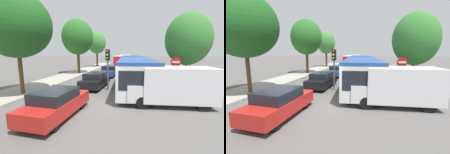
% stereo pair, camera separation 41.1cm
% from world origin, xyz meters
% --- Properties ---
extents(ground_plane, '(200.00, 200.00, 0.00)m').
position_xyz_m(ground_plane, '(0.00, 0.00, 0.00)').
color(ground_plane, '#565451').
extents(kerb_strip_left, '(3.20, 37.05, 0.14)m').
position_xyz_m(kerb_strip_left, '(-6.98, 13.53, 0.07)').
color(kerb_strip_left, '#9E998E').
rests_on(kerb_strip_left, ground).
extents(articulated_bus, '(4.29, 17.79, 2.62)m').
position_xyz_m(articulated_bus, '(1.58, 8.79, 1.51)').
color(articulated_bus, silver).
rests_on(articulated_bus, ground).
extents(city_bus_rear, '(2.80, 11.18, 2.39)m').
position_xyz_m(city_bus_rear, '(-1.68, 27.06, 1.38)').
color(city_bus_rear, red).
rests_on(city_bus_rear, ground).
extents(queued_car_red, '(1.90, 4.09, 1.39)m').
position_xyz_m(queued_car_red, '(-1.56, -1.74, 0.71)').
color(queued_car_red, '#B21E19').
rests_on(queued_car_red, ground).
extents(queued_car_black, '(1.87, 4.02, 1.37)m').
position_xyz_m(queued_car_black, '(-1.51, 4.50, 0.69)').
color(queued_car_black, black).
rests_on(queued_car_black, ground).
extents(queued_car_blue, '(1.93, 4.17, 1.42)m').
position_xyz_m(queued_car_blue, '(-1.56, 10.89, 0.72)').
color(queued_car_blue, '#284799').
rests_on(queued_car_blue, ground).
extents(white_van, '(5.16, 2.40, 2.31)m').
position_xyz_m(white_van, '(4.37, 1.14, 1.24)').
color(white_van, silver).
rests_on(white_van, ground).
extents(traffic_light, '(0.35, 0.38, 3.40)m').
position_xyz_m(traffic_light, '(-0.25, 3.93, 2.50)').
color(traffic_light, '#56595E').
rests_on(traffic_light, ground).
extents(no_entry_sign, '(0.70, 0.08, 2.82)m').
position_xyz_m(no_entry_sign, '(4.89, 3.26, 1.88)').
color(no_entry_sign, '#56595E').
rests_on(no_entry_sign, ground).
extents(direction_sign_post, '(0.14, 1.40, 3.60)m').
position_xyz_m(direction_sign_post, '(6.56, 5.71, 2.57)').
color(direction_sign_post, '#56595E').
rests_on(direction_sign_post, ground).
extents(tree_left_near, '(4.82, 4.82, 7.34)m').
position_xyz_m(tree_left_near, '(-6.18, 1.30, 4.93)').
color(tree_left_near, '#51381E').
rests_on(tree_left_near, ground).
extents(tree_left_mid, '(4.39, 4.39, 7.70)m').
position_xyz_m(tree_left_mid, '(-6.46, 12.25, 5.22)').
color(tree_left_mid, '#51381E').
rests_on(tree_left_mid, ground).
extents(tree_left_far, '(3.65, 3.65, 7.30)m').
position_xyz_m(tree_left_far, '(-6.60, 22.06, 4.89)').
color(tree_left_far, '#51381E').
rests_on(tree_left_far, ground).
extents(tree_right_near, '(3.57, 3.57, 6.29)m').
position_xyz_m(tree_right_near, '(6.18, 5.24, 4.09)').
color(tree_right_near, '#51381E').
rests_on(tree_right_near, ground).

